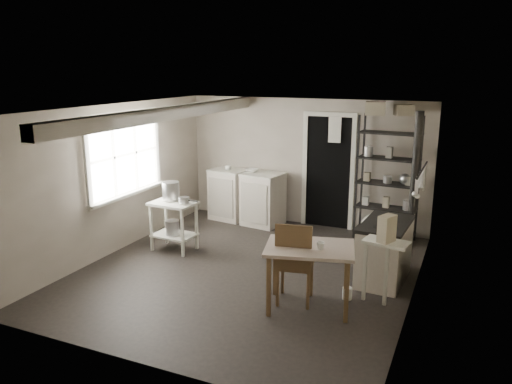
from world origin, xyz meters
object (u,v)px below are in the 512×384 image
at_px(stove, 384,249).
at_px(stockpot, 171,191).
at_px(prep_table, 174,226).
at_px(shelf_rack, 387,185).
at_px(flour_sack, 373,230).
at_px(base_cabinets, 246,197).
at_px(chair, 295,264).
at_px(work_table, 309,278).

bearing_deg(stove, stockpot, -175.55).
relative_size(prep_table, shelf_rack, 0.38).
relative_size(shelf_rack, flour_sack, 4.14).
relative_size(shelf_rack, stove, 2.01).
height_order(prep_table, stove, stove).
bearing_deg(flour_sack, prep_table, -151.14).
distance_m(stockpot, base_cabinets, 1.89).
height_order(prep_table, flour_sack, prep_table).
distance_m(prep_table, chair, 2.54).
bearing_deg(stove, chair, -125.86).
distance_m(base_cabinets, work_table, 3.60).
xyz_separation_m(work_table, chair, (-0.21, 0.10, 0.10)).
relative_size(stockpot, base_cabinets, 0.20).
distance_m(work_table, flour_sack, 2.61).
bearing_deg(shelf_rack, prep_table, -144.06).
distance_m(work_table, chair, 0.25).
height_order(base_cabinets, stove, base_cabinets).
distance_m(base_cabinets, shelf_rack, 2.61).
bearing_deg(base_cabinets, chair, -46.54).
bearing_deg(work_table, stockpot, 157.13).
distance_m(shelf_rack, chair, 2.90).
relative_size(base_cabinets, stove, 1.41).
xyz_separation_m(stove, chair, (-0.89, -1.10, 0.05)).
distance_m(prep_table, base_cabinets, 1.90).
height_order(stockpot, shelf_rack, shelf_rack).
height_order(stove, chair, chair).
distance_m(prep_table, flour_sack, 3.24).
distance_m(shelf_rack, flour_sack, 0.78).
xyz_separation_m(prep_table, stove, (3.25, 0.17, 0.04)).
relative_size(stove, flour_sack, 2.06).
relative_size(chair, flour_sack, 2.10).
xyz_separation_m(prep_table, base_cabinets, (0.41, 1.85, 0.06)).
height_order(prep_table, shelf_rack, shelf_rack).
xyz_separation_m(shelf_rack, chair, (-0.61, -2.79, -0.46)).
distance_m(prep_table, shelf_rack, 3.55).
bearing_deg(stove, work_table, -116.47).
distance_m(stockpot, shelf_rack, 3.53).
distance_m(base_cabinets, flour_sack, 2.46).
height_order(stockpot, chair, stockpot).
bearing_deg(stockpot, base_cabinets, 74.28).
bearing_deg(prep_table, base_cabinets, 77.63).
bearing_deg(flour_sack, base_cabinets, 173.25).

